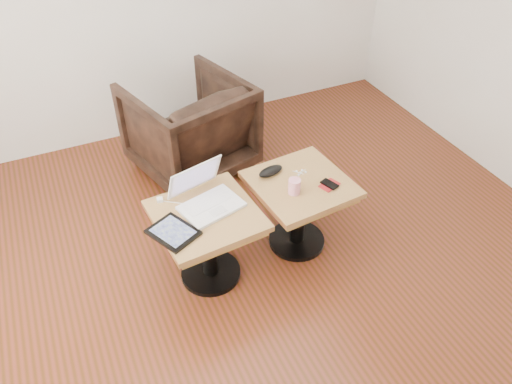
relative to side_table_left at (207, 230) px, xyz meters
name	(u,v)px	position (x,y,z in m)	size (l,w,h in m)	color
room_shell	(273,112)	(0.25, -0.36, 0.95)	(4.52, 4.52, 2.71)	#46240D
side_table_left	(207,230)	(0.00, 0.00, 0.00)	(0.64, 0.64, 0.54)	black
side_table_right	(300,198)	(0.65, 0.03, 0.00)	(0.64, 0.64, 0.54)	black
laptop	(206,197)	(0.03, 0.09, 0.18)	(0.42, 0.41, 0.24)	white
tablet	(173,232)	(-0.23, -0.08, 0.14)	(0.30, 0.33, 0.02)	black
charging_adapter	(160,200)	(-0.21, 0.22, 0.14)	(0.04, 0.04, 0.02)	white
glasses_case	(271,171)	(0.51, 0.18, 0.16)	(0.18, 0.08, 0.06)	black
striped_cup	(294,186)	(0.56, -0.05, 0.18)	(0.08, 0.08, 0.10)	#ED3C6B
earbuds_tangle	(301,172)	(0.69, 0.11, 0.14)	(0.08, 0.05, 0.02)	white
phone_on_sleeve	(329,185)	(0.80, -0.08, 0.14)	(0.15, 0.12, 0.02)	maroon
armchair	(189,127)	(0.28, 1.17, -0.02)	(0.83, 0.85, 0.77)	black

